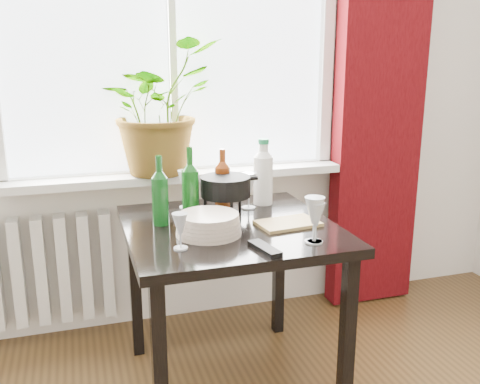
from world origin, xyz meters
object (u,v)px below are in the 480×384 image
object	(u,v)px
tv_remote	(265,248)
wine_bottle_right	(190,183)
radiator	(30,272)
wineglass_front_right	(314,219)
potted_plant	(157,107)
wineglass_back_left	(186,189)
cleaning_bottle	(263,171)
wineglass_back_center	(249,190)
fondue_pot	(225,195)
table	(230,246)
wine_bottle_left	(160,190)
bottle_amber	(223,179)
plate_stack	(209,225)
cutting_board	(288,223)
wineglass_front_left	(180,231)
wineglass_far_right	(316,222)

from	to	relation	value
tv_remote	wine_bottle_right	bearing A→B (deg)	98.14
radiator	wineglass_front_right	bearing A→B (deg)	-40.42
potted_plant	wineglass_back_left	world-z (taller)	potted_plant
radiator	cleaning_bottle	distance (m)	1.26
radiator	wineglass_back_center	xyz separation A→B (m)	(1.00, -0.42, 0.44)
radiator	fondue_pot	xyz separation A→B (m)	(0.87, -0.48, 0.45)
table	potted_plant	size ratio (longest dim) A/B	1.30
wineglass_front_right	wine_bottle_left	bearing A→B (deg)	142.68
wine_bottle_right	bottle_amber	xyz separation A→B (m)	(0.17, 0.09, -0.01)
wine_bottle_right	plate_stack	bearing A→B (deg)	-85.34
cutting_board	fondue_pot	bearing A→B (deg)	132.43
tv_remote	cutting_board	distance (m)	0.32
wineglass_back_left	cutting_board	world-z (taller)	wineglass_back_left
wine_bottle_left	fondue_pot	bearing A→B (deg)	11.03
wineglass_back_left	fondue_pot	xyz separation A→B (m)	(0.14, -0.15, -0.00)
radiator	tv_remote	xyz separation A→B (m)	(0.88, -0.96, 0.37)
wineglass_back_left	wineglass_front_left	size ratio (longest dim) A/B	1.31
potted_plant	wine_bottle_right	distance (m)	0.54
radiator	bottle_amber	world-z (taller)	bottle_amber
wineglass_back_left	wineglass_back_center	bearing A→B (deg)	-19.13
wine_bottle_left	wineglass_front_right	world-z (taller)	wine_bottle_left
wine_bottle_right	wineglass_front_right	world-z (taller)	wine_bottle_right
table	wineglass_front_left	bearing A→B (deg)	-139.09
bottle_amber	wineglass_back_center	distance (m)	0.13
plate_stack	table	bearing A→B (deg)	39.15
wineglass_front_left	tv_remote	world-z (taller)	wineglass_front_left
wine_bottle_right	potted_plant	bearing A→B (deg)	96.98
wineglass_front_right	wineglass_back_center	xyz separation A→B (m)	(-0.09, 0.50, -0.01)
tv_remote	fondue_pot	bearing A→B (deg)	79.61
radiator	cutting_board	xyz separation A→B (m)	(1.08, -0.70, 0.37)
bottle_amber	wineglass_far_right	distance (m)	0.57
wine_bottle_left	cutting_board	distance (m)	0.54
wine_bottle_right	tv_remote	distance (m)	0.52
tv_remote	bottle_amber	bearing A→B (deg)	78.41
wineglass_far_right	wineglass_back_left	world-z (taller)	wineglass_back_left
plate_stack	fondue_pot	bearing A→B (deg)	60.38
cleaning_bottle	cutting_board	size ratio (longest dim) A/B	1.27
wineglass_back_left	bottle_amber	bearing A→B (deg)	-23.95
wineglass_far_right	fondue_pot	size ratio (longest dim) A/B	0.63
fondue_pot	plate_stack	bearing A→B (deg)	-122.92
wineglass_front_right	tv_remote	world-z (taller)	wineglass_front_right
cleaning_bottle	wineglass_front_right	world-z (taller)	cleaning_bottle
radiator	wineglass_far_right	distance (m)	1.50
potted_plant	plate_stack	bearing A→B (deg)	-83.80
plate_stack	fondue_pot	size ratio (longest dim) A/B	1.02
wineglass_front_left	table	bearing A→B (deg)	40.91
wine_bottle_left	wineglass_front_left	world-z (taller)	wine_bottle_left
wineglass_far_right	wineglass_front_left	bearing A→B (deg)	170.35
cleaning_bottle	wineglass_front_left	xyz separation A→B (m)	(-0.49, -0.47, -0.09)
radiator	plate_stack	world-z (taller)	plate_stack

